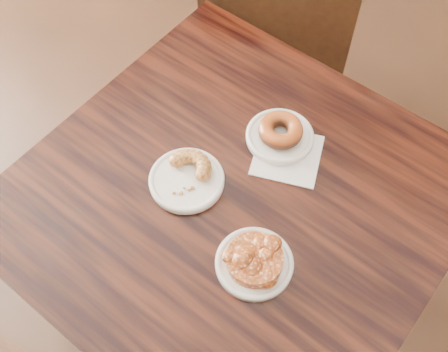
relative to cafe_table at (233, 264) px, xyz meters
The scene contains 10 objects.
floor 0.38m from the cafe_table, 160.45° to the left, with size 5.00×5.00×0.00m, color black.
cafe_table is the anchor object (origin of this frame).
chair_far 0.81m from the cafe_table, 109.77° to the left, with size 0.48×0.48×0.90m, color black, non-canonical shape.
napkin 0.41m from the cafe_table, 72.55° to the left, with size 0.14×0.14×0.00m, color silver.
plate_donut 0.42m from the cafe_table, 87.09° to the left, with size 0.15×0.15×0.01m, color white.
plate_cruller 0.40m from the cafe_table, 164.96° to the right, with size 0.16×0.16×0.01m, color white.
plate_fritter 0.42m from the cafe_table, 45.82° to the right, with size 0.16×0.16×0.01m, color silver.
glazed_donut 0.45m from the cafe_table, 87.09° to the left, with size 0.10×0.10×0.04m, color brown.
apple_fritter 0.44m from the cafe_table, 45.82° to the right, with size 0.16×0.16×0.04m, color #4D1E08, non-canonical shape.
cruller_fragment 0.42m from the cafe_table, 164.96° to the right, with size 0.11×0.11×0.03m, color brown, non-canonical shape.
Camera 1 is at (0.32, -0.54, 1.79)m, focal length 45.00 mm.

